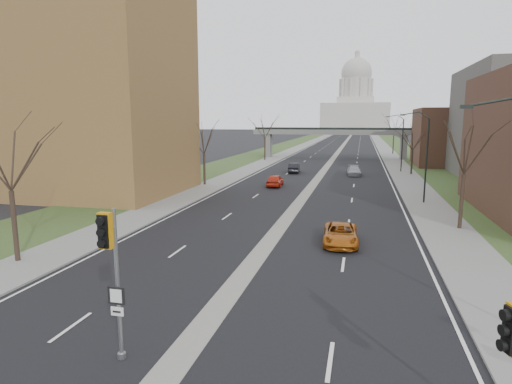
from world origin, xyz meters
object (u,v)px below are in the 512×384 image
at_px(car_left_near, 275,180).
at_px(car_right_mid, 354,171).
at_px(car_left_far, 294,168).
at_px(car_right_near, 341,234).
at_px(signal_pole_median, 111,259).

xyz_separation_m(car_left_near, car_right_mid, (9.17, 13.07, -0.06)).
bearing_deg(car_left_near, car_right_mid, -128.00).
bearing_deg(car_left_far, car_left_near, 84.55).
height_order(car_right_near, car_right_mid, car_right_mid).
relative_size(car_left_far, car_right_mid, 0.97).
bearing_deg(signal_pole_median, car_right_mid, 82.62).
bearing_deg(car_right_mid, signal_pole_median, -100.86).
distance_m(car_right_near, car_right_mid, 36.22).
relative_size(signal_pole_median, car_left_far, 1.15).
relative_size(car_left_near, car_left_far, 0.96).
distance_m(car_left_near, car_right_near, 24.84).
height_order(car_left_far, car_right_near, car_left_far).
xyz_separation_m(car_left_far, car_right_mid, (9.02, -1.15, -0.07)).
relative_size(car_left_near, car_right_near, 0.91).
distance_m(signal_pole_median, car_left_near, 39.25).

